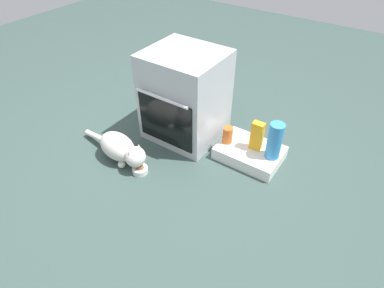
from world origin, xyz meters
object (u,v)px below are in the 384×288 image
object	(u,v)px
pantry_cabinet	(250,153)
cat	(121,148)
oven	(185,96)
sauce_jar	(228,135)
juice_carton	(257,136)
food_bowl	(140,169)
water_bottle	(275,141)

from	to	relation	value
pantry_cabinet	cat	size ratio (longest dim) A/B	0.68
oven	sauce_jar	world-z (taller)	oven
cat	juice_carton	bearing A→B (deg)	42.73
food_bowl	water_bottle	xyz separation A→B (m)	(0.79, 0.63, 0.22)
oven	cat	world-z (taller)	oven
oven	sauce_jar	bearing A→B (deg)	-2.47
water_bottle	pantry_cabinet	bearing A→B (deg)	-179.70
juice_carton	pantry_cabinet	bearing A→B (deg)	-146.81
oven	water_bottle	distance (m)	0.80
cat	juice_carton	world-z (taller)	juice_carton
sauce_jar	juice_carton	bearing A→B (deg)	14.47
oven	cat	xyz separation A→B (m)	(-0.21, -0.58, -0.25)
pantry_cabinet	cat	world-z (taller)	cat
food_bowl	cat	world-z (taller)	cat
juice_carton	sauce_jar	world-z (taller)	juice_carton
cat	water_bottle	world-z (taller)	water_bottle
water_bottle	sauce_jar	xyz separation A→B (m)	(-0.37, -0.04, -0.08)
food_bowl	cat	bearing A→B (deg)	173.08
water_bottle	juice_carton	bearing A→B (deg)	172.88
food_bowl	sauce_jar	bearing A→B (deg)	54.11
oven	food_bowl	distance (m)	0.70
sauce_jar	food_bowl	bearing A→B (deg)	-125.89
pantry_cabinet	water_bottle	distance (m)	0.27
oven	water_bottle	world-z (taller)	oven
oven	juice_carton	size ratio (longest dim) A/B	3.12
pantry_cabinet	water_bottle	xyz separation A→B (m)	(0.18, 0.00, 0.20)
pantry_cabinet	food_bowl	xyz separation A→B (m)	(-0.62, -0.62, -0.02)
sauce_jar	cat	bearing A→B (deg)	-138.56
oven	pantry_cabinet	world-z (taller)	oven
oven	pantry_cabinet	bearing A→B (deg)	1.80
juice_carton	cat	bearing A→B (deg)	-144.19
juice_carton	oven	bearing A→B (deg)	-176.56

